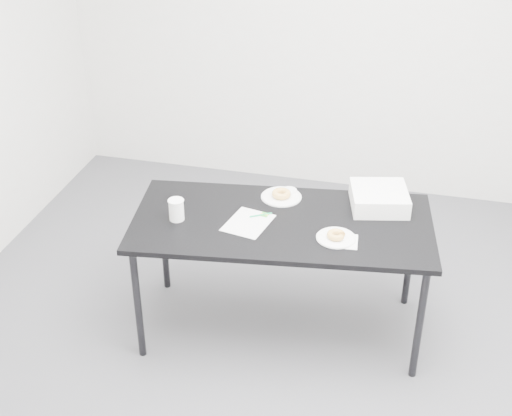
% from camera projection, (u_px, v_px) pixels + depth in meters
% --- Properties ---
extents(floor, '(4.00, 4.00, 0.00)m').
position_uv_depth(floor, '(267.00, 341.00, 4.14)').
color(floor, '#4D4C52').
rests_on(floor, ground).
extents(wall_back, '(4.00, 0.02, 2.70)m').
position_uv_depth(wall_back, '(331.00, 17.00, 5.12)').
color(wall_back, silver).
rests_on(wall_back, floor).
extents(table, '(1.72, 0.97, 0.74)m').
position_uv_depth(table, '(282.00, 230.00, 3.90)').
color(table, black).
rests_on(table, floor).
extents(scorecard, '(0.26, 0.31, 0.00)m').
position_uv_depth(scorecard, '(248.00, 223.00, 3.85)').
color(scorecard, white).
rests_on(scorecard, table).
extents(logo_patch, '(0.05, 0.05, 0.00)m').
position_uv_depth(logo_patch, '(265.00, 215.00, 3.92)').
color(logo_patch, green).
rests_on(logo_patch, scorecard).
extents(pen, '(0.11, 0.07, 0.01)m').
position_uv_depth(pen, '(261.00, 215.00, 3.91)').
color(pen, '#0D9654').
rests_on(pen, scorecard).
extents(napkin, '(0.16, 0.16, 0.00)m').
position_uv_depth(napkin, '(344.00, 241.00, 3.70)').
color(napkin, white).
rests_on(napkin, table).
extents(plate_near, '(0.21, 0.21, 0.01)m').
position_uv_depth(plate_near, '(336.00, 238.00, 3.72)').
color(plate_near, white).
rests_on(plate_near, napkin).
extents(donut_near, '(0.10, 0.10, 0.03)m').
position_uv_depth(donut_near, '(336.00, 235.00, 3.71)').
color(donut_near, '#D08F42').
rests_on(donut_near, plate_near).
extents(plate_far, '(0.23, 0.23, 0.01)m').
position_uv_depth(plate_far, '(281.00, 197.00, 4.09)').
color(plate_far, white).
rests_on(plate_far, table).
extents(donut_far, '(0.12, 0.12, 0.04)m').
position_uv_depth(donut_far, '(281.00, 194.00, 4.08)').
color(donut_far, '#D08F42').
rests_on(donut_far, plate_far).
extents(coffee_cup, '(0.08, 0.08, 0.12)m').
position_uv_depth(coffee_cup, '(176.00, 210.00, 3.86)').
color(coffee_cup, white).
rests_on(coffee_cup, table).
extents(cup_lid, '(0.09, 0.09, 0.01)m').
position_uv_depth(cup_lid, '(289.00, 191.00, 4.15)').
color(cup_lid, white).
rests_on(cup_lid, table).
extents(bakery_box, '(0.37, 0.37, 0.10)m').
position_uv_depth(bakery_box, '(379.00, 198.00, 3.98)').
color(bakery_box, white).
rests_on(bakery_box, table).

